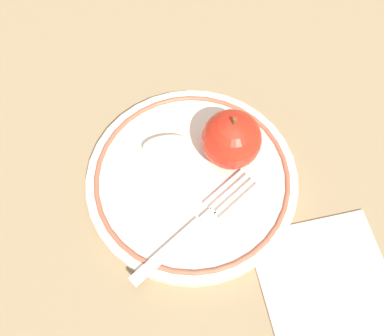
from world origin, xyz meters
name	(u,v)px	position (x,y,z in m)	size (l,w,h in m)	color
ground_plane	(175,179)	(0.00, 0.00, 0.00)	(2.00, 2.00, 0.00)	olive
plate	(192,179)	(-0.01, 0.01, 0.01)	(0.24, 0.24, 0.02)	beige
apple_red_whole	(231,140)	(-0.07, 0.02, 0.05)	(0.07, 0.07, 0.07)	red
apple_slice_front	(167,145)	(-0.01, -0.03, 0.03)	(0.06, 0.02, 0.02)	#F4E9C3
fork	(191,230)	(0.02, 0.07, 0.02)	(0.17, 0.04, 0.00)	silver
napkin_folded	(330,291)	(-0.06, 0.20, 0.00)	(0.14, 0.15, 0.01)	tan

